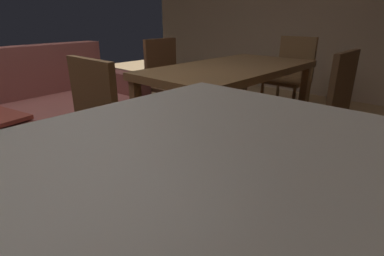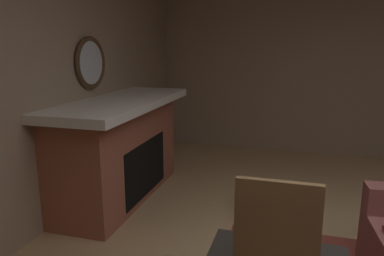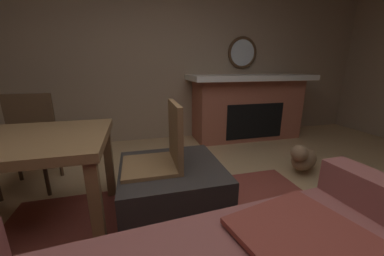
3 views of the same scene
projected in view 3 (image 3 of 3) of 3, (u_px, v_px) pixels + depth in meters
name	position (u px, v px, depth m)	size (l,w,h in m)	color
wall_back_fireplace_side	(152.00, 54.00, 3.45)	(8.16, 0.12, 2.75)	#9E846B
fireplace	(247.00, 107.00, 3.69)	(2.00, 0.76, 1.06)	#9E5642
round_wall_mirror	(242.00, 53.00, 3.72)	(0.53, 0.05, 0.53)	#4C331E
ottoman_coffee_table	(172.00, 189.00, 1.82)	(0.81, 0.79, 0.42)	#2D2826
tv_remote	(159.00, 161.00, 1.82)	(0.05, 0.16, 0.02)	black
dining_chair_west	(162.00, 154.00, 1.73)	(0.44, 0.44, 0.93)	brown
dining_chair_south	(29.00, 136.00, 2.19)	(0.44, 0.44, 0.93)	#513823
small_dog	(303.00, 158.00, 2.47)	(0.49, 0.42, 0.34)	#8C6B4C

